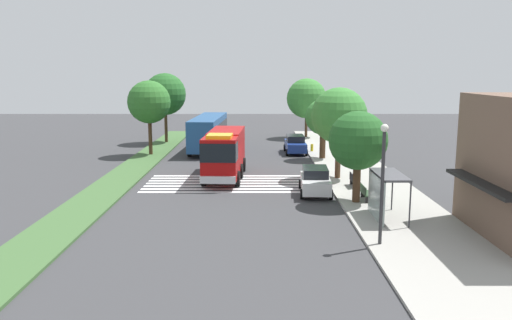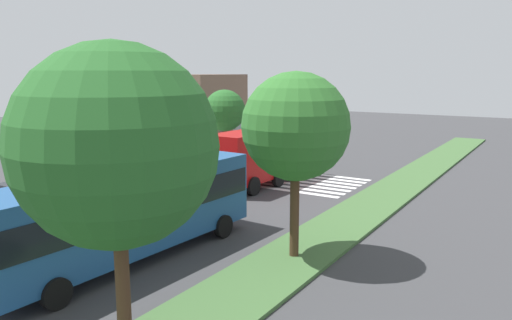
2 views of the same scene
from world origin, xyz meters
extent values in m
plane|color=#38383A|center=(0.00, 0.00, 0.00)|extent=(120.00, 120.00, 0.00)
cube|color=#9E9B93|center=(0.00, 9.75, 0.07)|extent=(60.00, 5.79, 0.14)
cube|color=#3D6033|center=(0.00, -8.36, 0.07)|extent=(60.00, 3.00, 0.14)
cube|color=silver|center=(-0.79, 0.00, 0.01)|extent=(0.45, 12.34, 0.01)
cube|color=silver|center=(0.11, 0.00, 0.01)|extent=(0.45, 12.34, 0.01)
cube|color=silver|center=(1.01, 0.00, 0.01)|extent=(0.45, 12.34, 0.01)
cube|color=silver|center=(1.91, 0.00, 0.01)|extent=(0.45, 12.34, 0.01)
cube|color=silver|center=(2.81, 0.00, 0.01)|extent=(0.45, 12.34, 0.01)
cube|color=silver|center=(3.71, 0.00, 0.01)|extent=(0.45, 12.34, 0.01)
cube|color=silver|center=(4.61, 0.00, 0.01)|extent=(0.45, 12.34, 0.01)
cube|color=#A50C0C|center=(3.05, -0.74, 2.01)|extent=(2.72, 2.53, 2.92)
cube|color=#A50C0C|center=(-1.29, -0.53, 2.04)|extent=(6.19, 2.70, 2.99)
cube|color=black|center=(3.44, -0.76, 2.60)|extent=(1.99, 2.52, 1.29)
cube|color=silver|center=(4.45, -0.81, 0.80)|extent=(0.36, 2.41, 0.50)
cube|color=yellow|center=(3.05, -0.74, 3.59)|extent=(1.90, 1.77, 0.24)
cylinder|color=black|center=(2.85, 0.47, 0.55)|extent=(1.11, 0.35, 1.10)
cylinder|color=black|center=(2.73, -1.93, 0.55)|extent=(1.11, 0.35, 1.10)
cylinder|color=black|center=(-2.75, 0.75, 0.55)|extent=(1.11, 0.35, 1.10)
cylinder|color=black|center=(-2.86, -1.65, 0.55)|extent=(1.11, 0.35, 1.10)
cylinder|color=black|center=(-0.01, 0.61, 0.55)|extent=(1.11, 0.35, 1.10)
cylinder|color=black|center=(-0.13, -1.79, 0.55)|extent=(1.11, 0.35, 1.10)
cube|color=navy|center=(-12.06, 5.66, 0.73)|extent=(4.78, 1.92, 0.82)
cube|color=black|center=(-12.30, 5.65, 1.46)|extent=(2.68, 1.68, 0.63)
cylinder|color=black|center=(-10.50, 6.61, 0.32)|extent=(0.64, 0.23, 0.64)
cylinder|color=black|center=(-10.48, 4.73, 0.32)|extent=(0.64, 0.23, 0.64)
cylinder|color=black|center=(-13.64, 6.58, 0.32)|extent=(0.64, 0.23, 0.64)
cylinder|color=black|center=(-13.63, 4.70, 0.32)|extent=(0.64, 0.23, 0.64)
cube|color=silver|center=(5.08, 5.66, 0.74)|extent=(4.53, 2.06, 0.84)
cube|color=black|center=(4.85, 5.67, 1.44)|extent=(2.57, 1.74, 0.58)
cylinder|color=black|center=(6.59, 6.49, 0.32)|extent=(0.65, 0.25, 0.64)
cylinder|color=black|center=(6.49, 4.67, 0.32)|extent=(0.65, 0.25, 0.64)
cylinder|color=black|center=(3.66, 6.65, 0.32)|extent=(0.65, 0.25, 0.64)
cylinder|color=black|center=(3.56, 4.82, 0.32)|extent=(0.65, 0.25, 0.64)
cube|color=navy|center=(-13.95, -3.08, 1.98)|extent=(11.76, 3.11, 2.95)
cube|color=black|center=(-13.95, -3.08, 2.33)|extent=(11.53, 3.15, 1.06)
cylinder|color=black|center=(-18.09, -4.16, 0.50)|extent=(1.01, 0.35, 1.00)
cylinder|color=black|center=(-17.96, -1.61, 0.50)|extent=(1.01, 0.35, 1.00)
cylinder|color=black|center=(-9.94, -4.56, 0.50)|extent=(1.01, 0.35, 1.00)
cylinder|color=black|center=(-9.82, -2.01, 0.50)|extent=(1.01, 0.35, 1.00)
cube|color=#4C4C51|center=(11.24, 8.88, 2.54)|extent=(3.50, 1.40, 0.12)
cube|color=#8C9E99|center=(11.24, 8.22, 1.34)|extent=(3.50, 0.08, 2.40)
cylinder|color=#333338|center=(9.54, 9.53, 1.34)|extent=(0.08, 0.08, 2.40)
cylinder|color=#333338|center=(12.94, 9.53, 1.34)|extent=(0.08, 0.08, 2.40)
cube|color=#2D472D|center=(7.24, 8.59, 0.55)|extent=(1.60, 0.50, 0.08)
cube|color=#2D472D|center=(7.24, 8.37, 0.82)|extent=(1.60, 0.06, 0.45)
cube|color=black|center=(6.52, 8.59, 0.33)|extent=(0.08, 0.45, 0.37)
cube|color=black|center=(7.96, 8.59, 0.33)|extent=(0.08, 0.45, 0.37)
cube|color=black|center=(3.52, 8.59, 0.55)|extent=(1.60, 0.50, 0.08)
cube|color=black|center=(3.52, 8.37, 0.82)|extent=(1.60, 0.06, 0.45)
cube|color=black|center=(2.80, 8.59, 0.33)|extent=(0.08, 0.45, 0.37)
cube|color=black|center=(4.24, 8.59, 0.33)|extent=(0.08, 0.45, 0.37)
cylinder|color=#2D2D30|center=(15.43, 7.46, 2.73)|extent=(0.16, 0.16, 5.18)
sphere|color=white|center=(15.43, 7.46, 5.50)|extent=(0.36, 0.36, 0.36)
cube|color=black|center=(14.61, 12.25, 2.80)|extent=(6.55, 0.80, 0.16)
cylinder|color=#47301E|center=(-23.88, 7.86, 1.63)|extent=(0.33, 0.33, 2.98)
sphere|color=#387F33|center=(-23.88, 7.86, 4.80)|extent=(4.78, 4.78, 4.78)
cylinder|color=#47301E|center=(-8.34, 7.86, 1.45)|extent=(0.54, 0.54, 2.63)
sphere|color=#387F33|center=(-8.34, 7.86, 3.91)|extent=(3.26, 3.26, 3.26)
cylinder|color=#513823|center=(0.49, 7.86, 1.74)|extent=(0.41, 0.41, 3.20)
sphere|color=#387F33|center=(0.49, 7.86, 4.79)|extent=(4.12, 4.12, 4.12)
cylinder|color=#47301E|center=(7.67, 7.86, 1.40)|extent=(0.47, 0.47, 2.53)
sphere|color=#235B23|center=(7.67, 7.86, 3.91)|extent=(3.54, 3.54, 3.54)
cylinder|color=#47301E|center=(-19.25, -8.36, 2.01)|extent=(0.34, 0.34, 3.74)
sphere|color=#235B23|center=(-19.25, -8.36, 5.51)|extent=(4.65, 4.65, 4.65)
cylinder|color=#47301E|center=(-10.56, -8.36, 1.93)|extent=(0.35, 0.35, 3.58)
sphere|color=#2D6B28|center=(-10.56, -8.36, 5.14)|extent=(4.06, 4.06, 4.06)
cylinder|color=gold|center=(-12.50, 7.36, 0.49)|extent=(0.28, 0.28, 0.70)
camera|label=1|loc=(37.97, 1.74, 7.95)|focal=35.89mm
camera|label=2|loc=(-26.92, -16.81, 7.12)|focal=35.02mm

